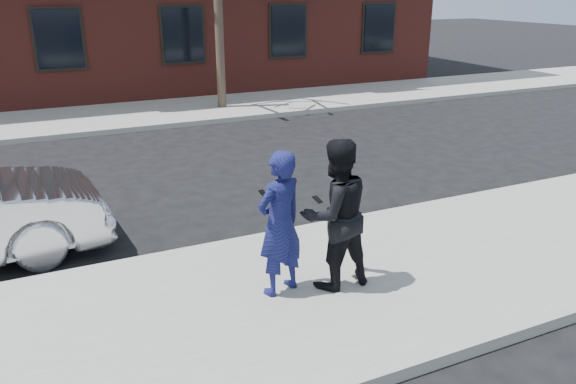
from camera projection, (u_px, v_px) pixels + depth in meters
name	position (u px, v px, depth m)	size (l,w,h in m)	color
ground	(159.00, 326.00, 6.49)	(100.00, 100.00, 0.00)	black
near_sidewalk	(163.00, 331.00, 6.25)	(50.00, 3.50, 0.15)	gray
near_curb	(133.00, 264.00, 7.78)	(50.00, 0.10, 0.15)	#999691
far_sidewalk	(70.00, 121.00, 16.04)	(50.00, 3.50, 0.15)	gray
far_curb	(76.00, 135.00, 14.51)	(50.00, 0.10, 0.15)	#999691
man_hoodie	(280.00, 224.00, 6.64)	(0.76, 0.62, 1.81)	navy
man_peacoat	(335.00, 215.00, 6.79)	(0.95, 0.75, 1.89)	black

